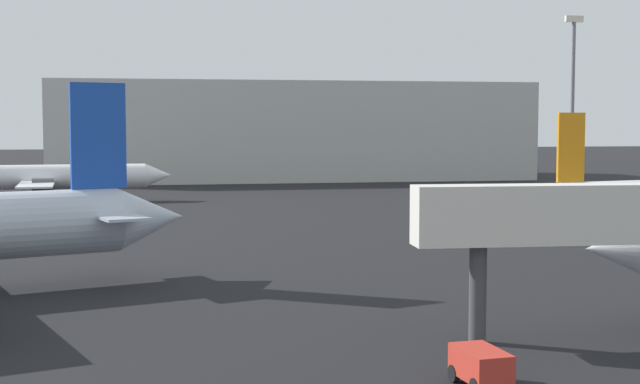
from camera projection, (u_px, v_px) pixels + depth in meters
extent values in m
cone|color=silver|center=(624.00, 249.00, 39.28)|extent=(3.95, 3.71, 3.07)
cone|color=#B2BCCC|center=(150.00, 218.00, 51.53)|extent=(4.83, 4.61, 3.55)
cube|color=#B2BCCC|center=(108.00, 214.00, 50.31)|extent=(4.72, 8.34, 0.15)
cube|color=#1947B2|center=(98.00, 136.00, 49.75)|extent=(2.99, 1.24, 5.81)
cone|color=white|center=(548.00, 198.00, 74.41)|extent=(3.20, 3.00, 2.50)
cube|color=white|center=(566.00, 194.00, 75.08)|extent=(3.35, 7.21, 0.13)
cube|color=orange|center=(571.00, 147.00, 74.94)|extent=(2.64, 0.78, 5.76)
cylinder|color=white|center=(49.00, 177.00, 100.40)|extent=(21.16, 4.16, 2.72)
cone|color=white|center=(158.00, 175.00, 103.48)|extent=(3.18, 2.92, 2.72)
cube|color=white|center=(39.00, 181.00, 100.16)|extent=(5.12, 23.15, 0.18)
cylinder|color=#4C4C54|center=(46.00, 179.00, 104.54)|extent=(2.37, 1.52, 1.37)
cylinder|color=#4C4C54|center=(43.00, 184.00, 96.13)|extent=(2.37, 1.52, 1.37)
cube|color=black|center=(111.00, 195.00, 102.29)|extent=(0.41, 0.41, 1.50)
cube|color=black|center=(40.00, 195.00, 101.76)|extent=(0.41, 0.41, 1.50)
cube|color=black|center=(39.00, 197.00, 98.83)|extent=(0.41, 0.41, 1.50)
cube|color=silver|center=(624.00, 213.00, 36.91)|extent=(17.58, 2.62, 2.40)
cylinder|color=#3F3F44|center=(478.00, 294.00, 36.34)|extent=(0.70, 0.70, 3.97)
cube|color=red|center=(481.00, 364.00, 30.25)|extent=(1.52, 2.51, 1.00)
cylinder|color=black|center=(454.00, 373.00, 30.93)|extent=(0.26, 0.62, 0.60)
cylinder|color=black|center=(485.00, 371.00, 31.26)|extent=(0.26, 0.62, 0.60)
cylinder|color=black|center=(508.00, 384.00, 29.65)|extent=(0.26, 0.62, 0.60)
cylinder|color=slate|center=(572.00, 107.00, 117.08)|extent=(0.50, 0.50, 21.75)
cube|color=#F2EACC|center=(574.00, 19.00, 116.22)|extent=(2.40, 0.50, 0.80)
cube|color=#B7B7B2|center=(290.00, 131.00, 144.78)|extent=(73.21, 25.67, 15.03)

